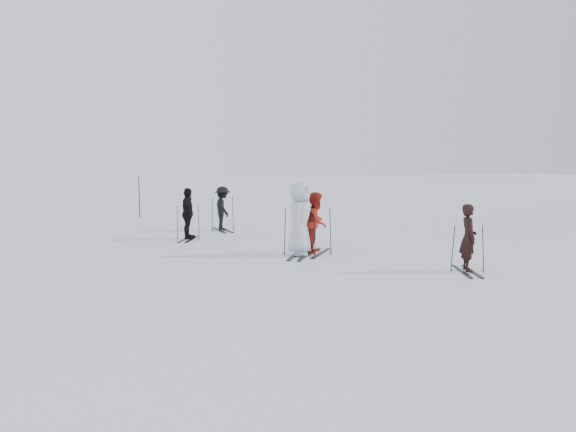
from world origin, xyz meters
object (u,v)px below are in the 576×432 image
at_px(skier_grey, 300,219).
at_px(skier_red, 316,224).
at_px(skier_near_dark, 468,239).
at_px(piste_marker, 139,197).
at_px(skier_uphill_far, 223,209).
at_px(skier_uphill_left, 188,214).

bearing_deg(skier_grey, skier_red, -41.76).
relative_size(skier_near_dark, skier_red, 0.93).
relative_size(skier_near_dark, skier_grey, 0.78).
bearing_deg(piste_marker, skier_uphill_far, -61.95).
xyz_separation_m(skier_uphill_left, skier_uphill_far, (1.48, 1.90, -0.03)).
xyz_separation_m(skier_grey, piste_marker, (-3.79, 10.92, -0.08)).
height_order(skier_grey, skier_uphill_far, skier_grey).
bearing_deg(skier_grey, piste_marker, 47.59).
bearing_deg(skier_uphill_far, skier_near_dark, -160.36).
bearing_deg(skier_near_dark, skier_grey, 62.39).
relative_size(skier_red, skier_grey, 0.84).
bearing_deg(skier_red, piste_marker, 57.55).
xyz_separation_m(skier_grey, skier_uphill_left, (-2.53, 3.88, -0.17)).
height_order(skier_near_dark, skier_uphill_far, skier_uphill_far).
distance_m(skier_red, piste_marker, 11.57).
height_order(skier_red, skier_grey, skier_grey).
distance_m(skier_uphill_left, skier_uphill_far, 2.41).
distance_m(skier_red, skier_grey, 0.60).
xyz_separation_m(skier_near_dark, skier_uphill_far, (-4.13, 8.98, 0.01)).
xyz_separation_m(skier_red, skier_grey, (-0.55, -0.20, 0.16)).
bearing_deg(skier_uphill_left, skier_red, -118.12).
height_order(skier_near_dark, piste_marker, piste_marker).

